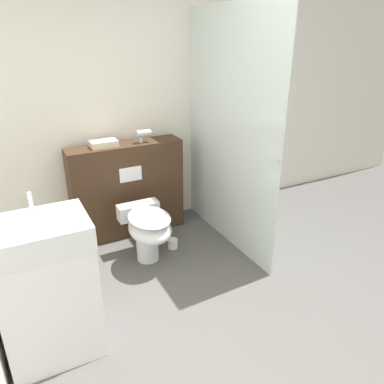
% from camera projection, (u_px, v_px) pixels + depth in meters
% --- Properties ---
extents(ground_plane, '(12.00, 12.00, 0.00)m').
position_uv_depth(ground_plane, '(251.00, 347.00, 2.52)').
color(ground_plane, '#565451').
extents(wall_back, '(8.00, 0.06, 2.50)m').
position_uv_depth(wall_back, '(134.00, 108.00, 3.73)').
color(wall_back, silver).
rests_on(wall_back, ground_plane).
extents(partition_panel, '(1.12, 0.28, 0.95)m').
position_uv_depth(partition_panel, '(128.00, 189.00, 3.79)').
color(partition_panel, '#3D2819').
rests_on(partition_panel, ground_plane).
extents(shower_glass, '(0.04, 1.50, 2.18)m').
position_uv_depth(shower_glass, '(229.00, 133.00, 3.43)').
color(shower_glass, silver).
rests_on(shower_glass, ground_plane).
extents(toilet, '(0.39, 0.59, 0.48)m').
position_uv_depth(toilet, '(148.00, 229.00, 3.34)').
color(toilet, white).
rests_on(toilet, ground_plane).
extents(sink_vanity, '(0.58, 0.44, 1.09)m').
position_uv_depth(sink_vanity, '(48.00, 290.00, 2.32)').
color(sink_vanity, white).
rests_on(sink_vanity, ground_plane).
extents(hair_drier, '(0.16, 0.06, 0.13)m').
position_uv_depth(hair_drier, '(144.00, 133.00, 3.61)').
color(hair_drier, '#B7B7BC').
rests_on(hair_drier, partition_panel).
extents(folded_towel, '(0.25, 0.15, 0.06)m').
position_uv_depth(folded_towel, '(104.00, 144.00, 3.50)').
color(folded_towel, beige).
rests_on(folded_towel, partition_panel).
extents(spare_toilet_roll, '(0.10, 0.10, 0.09)m').
position_uv_depth(spare_toilet_roll, '(173.00, 244.00, 3.65)').
color(spare_toilet_roll, white).
rests_on(spare_toilet_roll, ground_plane).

